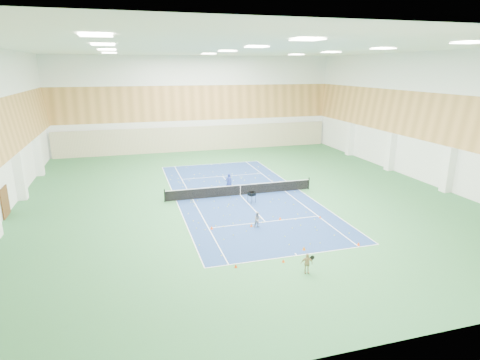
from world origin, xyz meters
name	(u,v)px	position (x,y,z in m)	size (l,w,h in m)	color
ground	(240,195)	(0.00, 0.00, 0.00)	(40.00, 40.00, 0.00)	#2C6738
room_shell	(240,125)	(0.00, 0.00, 6.00)	(36.00, 40.00, 12.00)	white
wood_cladding	(240,101)	(0.00, 0.00, 8.00)	(36.00, 40.00, 8.00)	#C68B49
ceiling_light_grid	(240,49)	(0.00, 0.00, 11.92)	(21.40, 25.40, 0.06)	white
court_surface	(240,195)	(0.00, 0.00, 0.01)	(10.97, 23.77, 0.01)	navy
tennis_balls_scatter	(240,195)	(0.00, 0.00, 0.05)	(10.57, 22.77, 0.07)	yellow
tennis_net	(240,189)	(0.00, 0.00, 0.55)	(12.80, 0.10, 1.10)	black
back_curtain	(198,139)	(0.00, 19.75, 1.60)	(35.40, 0.16, 3.20)	#C6B793
door_left_b	(5,202)	(-17.92, 0.00, 1.10)	(0.08, 1.80, 2.20)	#593319
coach	(229,183)	(-0.73, 1.14, 0.85)	(0.62, 0.41, 1.71)	navy
child_court	(258,220)	(-0.84, -7.18, 0.56)	(0.54, 0.42, 1.12)	gray
child_apron	(307,263)	(-0.35, -13.89, 0.56)	(0.66, 0.28, 1.13)	tan
ball_cart	(252,197)	(0.33, -2.14, 0.46)	(0.53, 0.53, 0.92)	black
cone_svc_a	(212,228)	(-3.95, -6.61, 0.12)	(0.21, 0.21, 0.23)	#FF420D
cone_svc_b	(251,225)	(-1.23, -6.95, 0.11)	(0.20, 0.20, 0.22)	#F2500C
cone_svc_c	(280,218)	(1.16, -6.29, 0.11)	(0.20, 0.20, 0.22)	#F9500D
cone_svc_d	(320,217)	(4.08, -6.78, 0.10)	(0.18, 0.18, 0.20)	#FE520D
cone_base_a	(236,266)	(-3.82, -12.27, 0.10)	(0.18, 0.18, 0.20)	red
cone_base_b	(283,261)	(-1.07, -12.42, 0.09)	(0.17, 0.17, 0.19)	#FF530D
cone_base_c	(304,248)	(0.70, -11.32, 0.12)	(0.22, 0.22, 0.24)	orange
cone_base_d	(358,244)	(4.20, -11.66, 0.12)	(0.21, 0.21, 0.23)	#ED430C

